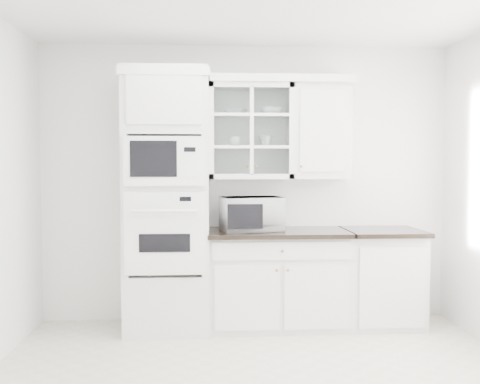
{
  "coord_description": "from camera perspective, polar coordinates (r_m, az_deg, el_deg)",
  "views": [
    {
      "loc": [
        -0.36,
        -3.53,
        1.54
      ],
      "look_at": [
        -0.1,
        1.05,
        1.3
      ],
      "focal_mm": 40.0,
      "sensor_mm": 36.0,
      "label": 1
    }
  ],
  "objects": [
    {
      "name": "upper_cabinet_glass",
      "position": [
        5.14,
        1.12,
        6.45
      ],
      "size": [
        0.8,
        0.33,
        0.9
      ],
      "color": "silver",
      "rests_on": "room_shell"
    },
    {
      "name": "room_shell",
      "position": [
        3.99,
        1.95,
        6.44
      ],
      "size": [
        4.0,
        3.5,
        2.7
      ],
      "color": "white",
      "rests_on": "ground"
    },
    {
      "name": "upper_cabinet_solid",
      "position": [
        5.24,
        8.55,
        6.35
      ],
      "size": [
        0.55,
        0.33,
        0.9
      ],
      "primitive_type": "cube",
      "color": "silver",
      "rests_on": "room_shell"
    },
    {
      "name": "countertop_microwave",
      "position": [
        4.99,
        1.19,
        -2.33
      ],
      "size": [
        0.61,
        0.54,
        0.32
      ],
      "primitive_type": "imported",
      "rotation": [
        0.0,
        0.0,
        3.32
      ],
      "color": "white",
      "rests_on": "base_cabinet_run"
    },
    {
      "name": "bowl_b",
      "position": [
        5.17,
        3.33,
        8.58
      ],
      "size": [
        0.24,
        0.24,
        0.07
      ],
      "primitive_type": "imported",
      "rotation": [
        0.0,
        0.0,
        0.1
      ],
      "color": "white",
      "rests_on": "upper_cabinet_glass"
    },
    {
      "name": "bowl_a",
      "position": [
        5.16,
        -0.52,
        8.52
      ],
      "size": [
        0.26,
        0.26,
        0.05
      ],
      "primitive_type": "imported",
      "rotation": [
        0.0,
        0.0,
        -0.21
      ],
      "color": "white",
      "rests_on": "upper_cabinet_glass"
    },
    {
      "name": "base_cabinet_run",
      "position": [
        5.13,
        4.04,
        -9.13
      ],
      "size": [
        1.32,
        0.67,
        0.92
      ],
      "color": "silver",
      "rests_on": "ground"
    },
    {
      "name": "cup_a",
      "position": [
        5.11,
        -0.52,
        5.41
      ],
      "size": [
        0.14,
        0.14,
        0.09
      ],
      "primitive_type": "imported",
      "rotation": [
        0.0,
        0.0,
        0.21
      ],
      "color": "white",
      "rests_on": "upper_cabinet_glass"
    },
    {
      "name": "crown_molding",
      "position": [
        5.16,
        -0.05,
        11.85
      ],
      "size": [
        2.14,
        0.38,
        0.07
      ],
      "primitive_type": "cube",
      "color": "silver",
      "rests_on": "room_shell"
    },
    {
      "name": "oven_column",
      "position": [
        4.98,
        -7.74,
        -0.96
      ],
      "size": [
        0.76,
        0.68,
        2.4
      ],
      "color": "silver",
      "rests_on": "ground"
    },
    {
      "name": "cup_b",
      "position": [
        5.16,
        2.79,
        5.46
      ],
      "size": [
        0.12,
        0.12,
        0.11
      ],
      "primitive_type": "imported",
      "rotation": [
        0.0,
        0.0,
        -0.06
      ],
      "color": "white",
      "rests_on": "upper_cabinet_glass"
    },
    {
      "name": "extra_base_cabinet",
      "position": [
        5.35,
        14.84,
        -8.72
      ],
      "size": [
        0.72,
        0.67,
        0.92
      ],
      "color": "silver",
      "rests_on": "ground"
    }
  ]
}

